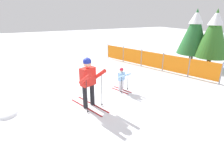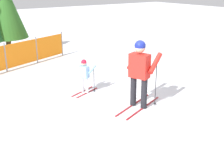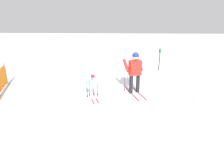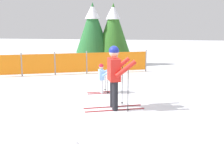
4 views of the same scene
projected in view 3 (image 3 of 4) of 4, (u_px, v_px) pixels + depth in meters
The scene contains 5 objects.
ground_plane at pixel (130, 93), 7.88m from camera, with size 60.00×60.00×0.00m, color white.
skier_adult at pixel (135, 69), 7.61m from camera, with size 1.78×1.03×1.85m.
skier_child at pixel (93, 85), 7.17m from camera, with size 1.01×0.62×1.06m.
trail_marker at pixel (160, 57), 10.95m from camera, with size 0.28×0.07×1.42m.
snow_mound at pixel (201, 101), 7.14m from camera, with size 0.73×0.62×0.29m, color white.
Camera 3 is at (-7.26, 0.54, 3.27)m, focal length 28.00 mm.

